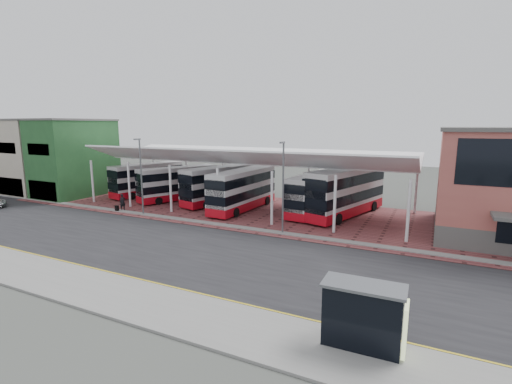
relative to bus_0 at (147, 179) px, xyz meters
The scene contains 22 objects.
ground 26.18m from the bus_0, 35.38° to the right, with size 140.00×140.00×0.00m, color #41443F.
road 26.77m from the bus_0, 37.13° to the right, with size 120.00×14.00×0.02m, color black.
forecourt 23.46m from the bus_0, ahead, with size 72.00×16.00×0.06m, color brown.
sidewalk 32.22m from the bus_0, 48.57° to the right, with size 120.00×4.00×0.14m, color slate.
north_kerb 23.16m from the bus_0, 22.72° to the right, with size 120.00×0.80×0.14m, color slate.
yellow_line_near 30.75m from the bus_0, 46.10° to the right, with size 120.00×0.12×0.01m, color gold.
yellow_line_far 30.54m from the bus_0, 45.71° to the right, with size 120.00×0.12×0.01m, color gold.
canopy 15.74m from the bus_0, ahead, with size 37.00×11.63×7.07m.
shop_green 10.10m from the bus_0, 154.66° to the right, with size 6.40×10.20×10.22m.
shop_cream 16.05m from the bus_0, 164.81° to the right, with size 6.40×10.20×10.22m.
shop_brick 22.31m from the bus_0, 169.23° to the right, with size 6.40×10.20×10.22m.
lamp_west 11.65m from the bus_0, 50.54° to the right, with size 0.16×0.90×8.07m.
lamp_east 24.99m from the bus_0, 20.78° to the right, with size 0.16×0.90×8.07m.
bus_0 is the anchor object (origin of this frame).
bus_1 5.94m from the bus_0, ahead, with size 6.25×10.23×4.19m.
bus_2 11.63m from the bus_0, ahead, with size 5.11×11.07×4.45m.
bus_3 15.92m from the bus_0, ahead, with size 3.16×10.99×4.48m.
bus_4 23.36m from the bus_0, ahead, with size 3.25×10.38×4.21m.
bus_5 26.74m from the bus_0, ahead, with size 6.01×12.37×4.98m.
pedestrian 9.29m from the bus_0, 64.98° to the right, with size 0.67×0.44×1.83m, color black.
suitcase 10.01m from the bus_0, 67.57° to the right, with size 0.38×0.27×0.65m, color black.
bus_shelter 40.43m from the bus_0, 35.30° to the right, with size 3.51×1.68×2.77m.
Camera 1 is at (13.72, -22.97, 9.46)m, focal length 26.00 mm.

